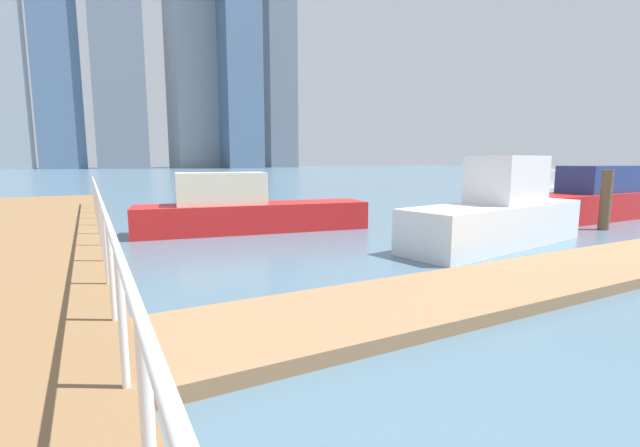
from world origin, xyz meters
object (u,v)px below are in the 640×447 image
(moored_boat_3, at_px, (588,199))
(moored_boat_5, at_px, (542,192))
(moored_boat_2, at_px, (498,214))
(moored_boat_4, at_px, (246,210))

(moored_boat_3, xyz_separation_m, moored_boat_5, (3.44, 4.22, -0.11))
(moored_boat_3, distance_m, moored_boat_5, 5.45)
(moored_boat_2, relative_size, moored_boat_5, 0.83)
(moored_boat_3, distance_m, moored_boat_4, 12.01)
(moored_boat_3, xyz_separation_m, moored_boat_4, (-11.57, 3.22, -0.10))
(moored_boat_5, bearing_deg, moored_boat_4, -176.20)
(moored_boat_3, height_order, moored_boat_4, moored_boat_3)
(moored_boat_4, height_order, moored_boat_5, moored_boat_4)
(moored_boat_2, height_order, moored_boat_5, moored_boat_2)
(moored_boat_2, bearing_deg, moored_boat_3, 14.58)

